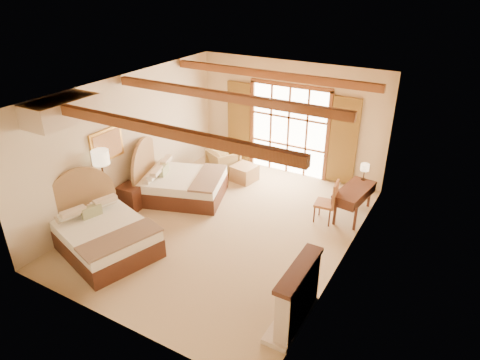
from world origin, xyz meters
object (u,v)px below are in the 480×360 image
Objects in this scene: bed_far at (178,182)px; bed_near at (99,232)px; desk at (353,201)px; armchair at (223,161)px; nightstand at (131,197)px.

bed_near is at bearing -108.50° from bed_far.
desk is (4.25, 4.01, -0.03)m from bed_near.
bed_near reaches higher than armchair.
armchair is (0.30, 4.49, -0.05)m from bed_near.
bed_near is 1.00× the size of bed_far.
bed_far reaches higher than nightstand.
bed_far is 1.25m from nightstand.
desk is at bearing -159.60° from armchair.
bed_near reaches higher than bed_far.
armchair reaches higher than nightstand.
armchair reaches higher than desk.
bed_far is (-0.00, 2.71, -0.01)m from bed_near.
armchair is at bearing 103.32° from bed_near.
bed_far is at bearing 107.84° from armchair.
armchair is 0.57× the size of desk.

